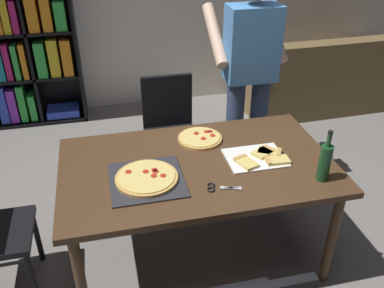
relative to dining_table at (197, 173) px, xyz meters
name	(u,v)px	position (x,y,z in m)	size (l,w,h in m)	color
ground_plane	(197,252)	(0.00, 0.00, -0.68)	(12.00, 12.00, 0.00)	gray
dining_table	(197,173)	(0.00, 0.00, 0.00)	(1.66, 0.98, 0.75)	#4C331E
chair_far_side	(170,124)	(0.00, 0.97, -0.17)	(0.42, 0.42, 0.90)	black
couch	(317,82)	(1.90, 1.99, -0.38)	(1.72, 0.90, 0.85)	brown
bookshelf	(6,32)	(-1.38, 2.37, 0.30)	(1.40, 0.35, 1.95)	black
person_serving_pizza	(249,72)	(0.58, 0.75, 0.32)	(0.55, 0.54, 1.75)	#38476B
pepperoni_pizza_on_tray	(147,178)	(-0.32, -0.11, 0.09)	(0.42, 0.42, 0.04)	#2D2D33
pizza_slices_on_towel	(260,157)	(0.39, -0.04, 0.08)	(0.37, 0.28, 0.03)	white
wine_bottle	(325,162)	(0.66, -0.32, 0.19)	(0.07, 0.07, 0.32)	#194723
kitchen_scissors	(218,188)	(0.05, -0.27, 0.08)	(0.20, 0.11, 0.01)	silver
second_pizza_plain	(200,138)	(0.08, 0.27, 0.08)	(0.29, 0.29, 0.03)	tan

